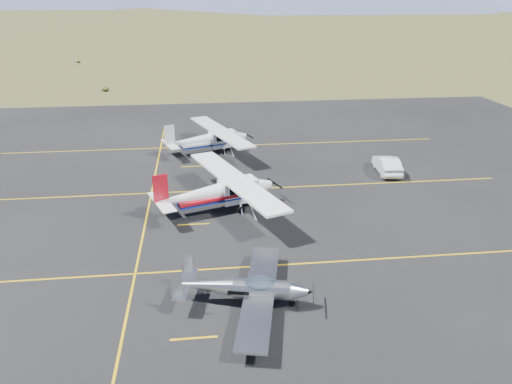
# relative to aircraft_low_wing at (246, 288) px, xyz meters

# --- Properties ---
(ground) EXTENTS (1600.00, 1600.00, 0.00)m
(ground) POSITION_rel_aircraft_low_wing_xyz_m (0.57, 1.32, -0.88)
(ground) COLOR #383D1C
(ground) RESTS_ON ground
(apron) EXTENTS (72.00, 72.00, 0.02)m
(apron) POSITION_rel_aircraft_low_wing_xyz_m (0.57, 8.32, -0.88)
(apron) COLOR black
(apron) RESTS_ON ground
(aircraft_low_wing) EXTENTS (6.19, 8.51, 1.84)m
(aircraft_low_wing) POSITION_rel_aircraft_low_wing_xyz_m (0.00, 0.00, 0.00)
(aircraft_low_wing) COLOR silver
(aircraft_low_wing) RESTS_ON apron
(aircraft_cessna) EXTENTS (8.62, 12.12, 3.12)m
(aircraft_cessna) POSITION_rel_aircraft_low_wing_xyz_m (-0.78, 10.79, 0.50)
(aircraft_cessna) COLOR white
(aircraft_cessna) RESTS_ON apron
(aircraft_plain) EXTENTS (7.96, 11.27, 2.90)m
(aircraft_plain) POSITION_rel_aircraft_low_wing_xyz_m (-1.02, 23.44, 0.41)
(aircraft_plain) COLOR silver
(aircraft_plain) RESTS_ON apron
(sedan) EXTENTS (1.84, 4.27, 1.37)m
(sedan) POSITION_rel_aircraft_low_wing_xyz_m (12.87, 16.49, -0.19)
(sedan) COLOR silver
(sedan) RESTS_ON apron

